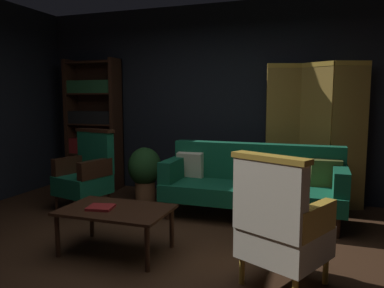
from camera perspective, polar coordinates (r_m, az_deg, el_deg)
name	(u,v)px	position (r m, az deg, el deg)	size (l,w,h in m)	color
ground_plane	(163,258)	(3.53, -4.43, -17.03)	(10.00, 10.00, 0.00)	#331E11
back_wall	(228,101)	(5.56, 5.59, 6.57)	(7.20, 0.10, 2.80)	black
folding_screen	(315,133)	(5.15, 18.25, 1.61)	(1.28, 0.27, 1.90)	olive
bookshelf	(94,122)	(6.21, -14.75, 3.29)	(0.90, 0.32, 2.05)	black
velvet_couch	(253,181)	(4.58, 9.25, -5.54)	(2.12, 0.78, 0.88)	black
coffee_table	(116,213)	(3.60, -11.55, -10.33)	(1.00, 0.64, 0.42)	black
armchair_gilt_accent	(280,225)	(2.95, 13.35, -11.94)	(0.77, 0.77, 1.04)	#B78E33
armchair_wing_left	(86,172)	(5.01, -15.82, -4.18)	(0.70, 0.70, 1.04)	black
potted_plant	(145,170)	(5.27, -7.22, -4.03)	(0.47, 0.47, 0.76)	brown
book_red_leather	(101,207)	(3.61, -13.75, -9.38)	(0.23, 0.20, 0.02)	maroon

